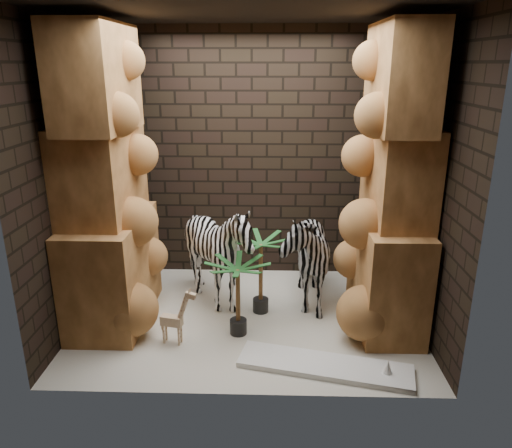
{
  "coord_description": "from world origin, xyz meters",
  "views": [
    {
      "loc": [
        0.23,
        -4.55,
        2.57
      ],
      "look_at": [
        0.08,
        0.15,
        1.01
      ],
      "focal_mm": 33.88,
      "sensor_mm": 36.0,
      "label": 1
    }
  ],
  "objects_px": {
    "zebra_left": "(219,259)",
    "surfboard": "(325,366)",
    "palm_back": "(238,298)",
    "giraffe_toy": "(171,315)",
    "palm_front": "(261,274)",
    "zebra_right": "(302,245)"
  },
  "relations": [
    {
      "from": "palm_front",
      "to": "palm_back",
      "type": "xyz_separation_m",
      "value": [
        -0.21,
        -0.46,
        -0.04
      ]
    },
    {
      "from": "zebra_right",
      "to": "giraffe_toy",
      "type": "relative_size",
      "value": 2.21
    },
    {
      "from": "zebra_right",
      "to": "surfboard",
      "type": "distance_m",
      "value": 1.47
    },
    {
      "from": "zebra_left",
      "to": "surfboard",
      "type": "distance_m",
      "value": 1.64
    },
    {
      "from": "palm_front",
      "to": "giraffe_toy",
      "type": "bearing_deg",
      "value": -142.26
    },
    {
      "from": "zebra_left",
      "to": "surfboard",
      "type": "relative_size",
      "value": 0.81
    },
    {
      "from": "palm_front",
      "to": "surfboard",
      "type": "relative_size",
      "value": 0.57
    },
    {
      "from": "zebra_left",
      "to": "palm_front",
      "type": "bearing_deg",
      "value": -5.34
    },
    {
      "from": "zebra_left",
      "to": "giraffe_toy",
      "type": "relative_size",
      "value": 2.05
    },
    {
      "from": "palm_front",
      "to": "surfboard",
      "type": "distance_m",
      "value": 1.25
    },
    {
      "from": "giraffe_toy",
      "to": "surfboard",
      "type": "relative_size",
      "value": 0.4
    },
    {
      "from": "zebra_left",
      "to": "giraffe_toy",
      "type": "xyz_separation_m",
      "value": [
        -0.38,
        -0.77,
        -0.26
      ]
    },
    {
      "from": "zebra_right",
      "to": "zebra_left",
      "type": "distance_m",
      "value": 0.93
    },
    {
      "from": "surfboard",
      "to": "palm_back",
      "type": "bearing_deg",
      "value": 157.96
    },
    {
      "from": "zebra_left",
      "to": "palm_front",
      "type": "height_order",
      "value": "zebra_left"
    },
    {
      "from": "palm_front",
      "to": "zebra_right",
      "type": "bearing_deg",
      "value": 32.77
    },
    {
      "from": "giraffe_toy",
      "to": "palm_back",
      "type": "distance_m",
      "value": 0.66
    },
    {
      "from": "zebra_left",
      "to": "surfboard",
      "type": "bearing_deg",
      "value": -38.31
    },
    {
      "from": "zebra_left",
      "to": "palm_back",
      "type": "height_order",
      "value": "zebra_left"
    },
    {
      "from": "zebra_right",
      "to": "giraffe_toy",
      "type": "distance_m",
      "value": 1.63
    },
    {
      "from": "zebra_left",
      "to": "giraffe_toy",
      "type": "bearing_deg",
      "value": -107.17
    },
    {
      "from": "palm_back",
      "to": "surfboard",
      "type": "height_order",
      "value": "palm_back"
    }
  ]
}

